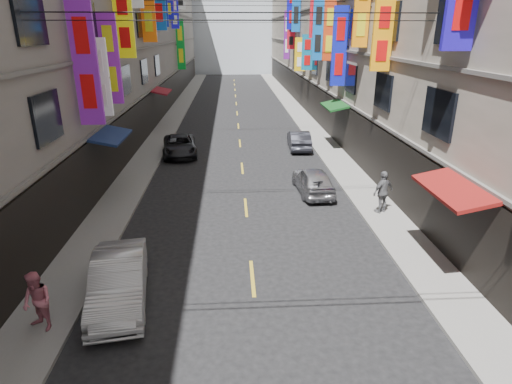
{
  "coord_description": "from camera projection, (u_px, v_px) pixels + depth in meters",
  "views": [
    {
      "loc": [
        -0.59,
        5.88,
        7.6
      ],
      "look_at": [
        -0.14,
        13.54,
        4.7
      ],
      "focal_mm": 30.0,
      "sensor_mm": 36.0,
      "label": 1
    }
  ],
  "objects": [
    {
      "name": "sidewalk_left",
      "position": [
        167.0,
        126.0,
        36.1
      ],
      "size": [
        2.0,
        90.0,
        0.12
      ],
      "primitive_type": "cube",
      "color": "slate",
      "rests_on": "ground"
    },
    {
      "name": "sidewalk_right",
      "position": [
        308.0,
        124.0,
        36.75
      ],
      "size": [
        2.0,
        90.0,
        0.12
      ],
      "primitive_type": "cube",
      "color": "slate",
      "rests_on": "ground"
    },
    {
      "name": "building_row_left",
      "position": [
        79.0,
        4.0,
        32.44
      ],
      "size": [
        10.14,
        90.0,
        19.0
      ],
      "color": "gray",
      "rests_on": "ground"
    },
    {
      "name": "building_row_right",
      "position": [
        388.0,
        5.0,
        33.75
      ],
      "size": [
        10.14,
        90.0,
        19.0
      ],
      "color": "#AFA193",
      "rests_on": "ground"
    },
    {
      "name": "haze_block",
      "position": [
        232.0,
        11.0,
        79.26
      ],
      "size": [
        18.0,
        8.0,
        22.0
      ],
      "primitive_type": "cube",
      "color": "silver",
      "rests_on": "ground"
    },
    {
      "name": "shop_signage",
      "position": [
        238.0,
        7.0,
        27.23
      ],
      "size": [
        14.0,
        55.0,
        11.65
      ],
      "color": "#1038C3",
      "rests_on": "ground"
    },
    {
      "name": "street_awnings",
      "position": [
        217.0,
        134.0,
        20.38
      ],
      "size": [
        13.99,
        35.2,
        0.41
      ],
      "color": "#155221",
      "rests_on": "ground"
    },
    {
      "name": "overhead_cables",
      "position": [
        240.0,
        6.0,
        22.13
      ],
      "size": [
        14.0,
        38.04,
        1.24
      ],
      "color": "black",
      "rests_on": "ground"
    },
    {
      "name": "lane_markings",
      "position": [
        239.0,
        134.0,
        33.64
      ],
      "size": [
        0.12,
        80.2,
        0.01
      ],
      "color": "gold",
      "rests_on": "ground"
    },
    {
      "name": "scooter_far_right",
      "position": [
        311.0,
        190.0,
        20.48
      ],
      "size": [
        0.76,
        1.75,
        1.14
      ],
      "rotation": [
        0.0,
        0.0,
        3.46
      ],
      "color": "black",
      "rests_on": "ground"
    },
    {
      "name": "car_left_mid",
      "position": [
        119.0,
        281.0,
        12.59
      ],
      "size": [
        2.16,
        4.48,
        1.41
      ],
      "primitive_type": "imported",
      "rotation": [
        0.0,
        0.0,
        0.16
      ],
      "color": "silver",
      "rests_on": "ground"
    },
    {
      "name": "car_left_far",
      "position": [
        180.0,
        145.0,
        27.75
      ],
      "size": [
        2.62,
        4.75,
        1.26
      ],
      "primitive_type": "imported",
      "rotation": [
        0.0,
        0.0,
        0.12
      ],
      "color": "black",
      "rests_on": "ground"
    },
    {
      "name": "car_right_mid",
      "position": [
        313.0,
        180.0,
        21.18
      ],
      "size": [
        1.78,
        3.95,
        1.32
      ],
      "primitive_type": "imported",
      "rotation": [
        0.0,
        0.0,
        3.2
      ],
      "color": "#A3A3A8",
      "rests_on": "ground"
    },
    {
      "name": "car_right_far",
      "position": [
        299.0,
        140.0,
        29.16
      ],
      "size": [
        1.5,
        3.9,
        1.27
      ],
      "primitive_type": "imported",
      "rotation": [
        0.0,
        0.0,
        3.1
      ],
      "color": "#282930",
      "rests_on": "ground"
    },
    {
      "name": "pedestrian_lfar",
      "position": [
        37.0,
        302.0,
        11.17
      ],
      "size": [
        0.99,
        0.91,
        1.69
      ],
      "primitive_type": "imported",
      "rotation": [
        0.0,
        0.0,
        -0.56
      ],
      "color": "#D06E81",
      "rests_on": "sidewalk_left"
    },
    {
      "name": "pedestrian_rfar",
      "position": [
        383.0,
        192.0,
        18.51
      ],
      "size": [
        1.27,
        1.08,
        1.89
      ],
      "primitive_type": "imported",
      "rotation": [
        0.0,
        0.0,
        3.63
      ],
      "color": "slate",
      "rests_on": "sidewalk_right"
    }
  ]
}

